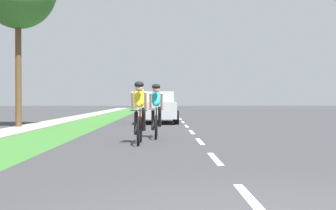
% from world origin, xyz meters
% --- Properties ---
extents(ground_plane, '(120.00, 120.00, 0.00)m').
position_xyz_m(ground_plane, '(0.00, 20.00, 0.00)').
color(ground_plane, '#38383A').
extents(grass_verge, '(2.07, 70.00, 0.01)m').
position_xyz_m(grass_verge, '(-4.55, 20.00, 0.00)').
color(grass_verge, '#38722D').
rests_on(grass_verge, ground_plane).
extents(sidewalk_concrete, '(1.40, 70.00, 0.10)m').
position_xyz_m(sidewalk_concrete, '(-6.29, 20.00, 0.00)').
color(sidewalk_concrete, '#9E998E').
rests_on(sidewalk_concrete, ground_plane).
extents(lane_markings_center, '(0.12, 54.30, 0.01)m').
position_xyz_m(lane_markings_center, '(0.00, 24.00, 0.00)').
color(lane_markings_center, white).
rests_on(lane_markings_center, ground_plane).
extents(cyclist_lead, '(0.42, 1.72, 1.58)m').
position_xyz_m(cyclist_lead, '(-1.59, 7.65, 0.81)').
color(cyclist_lead, black).
rests_on(cyclist_lead, ground_plane).
extents(cyclist_trailing, '(0.42, 1.72, 1.58)m').
position_xyz_m(cyclist_trailing, '(-1.19, 9.35, 0.81)').
color(cyclist_trailing, black).
rests_on(cyclist_trailing, ground_plane).
extents(sedan_silver, '(1.98, 4.30, 1.52)m').
position_xyz_m(sedan_silver, '(-1.26, 18.05, 0.77)').
color(sedan_silver, '#A5A8AD').
rests_on(sedan_silver, ground_plane).
extents(pickup_white, '(2.22, 5.10, 1.64)m').
position_xyz_m(pickup_white, '(-1.29, 28.69, 0.83)').
color(pickup_white, silver).
rests_on(pickup_white, ground_plane).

